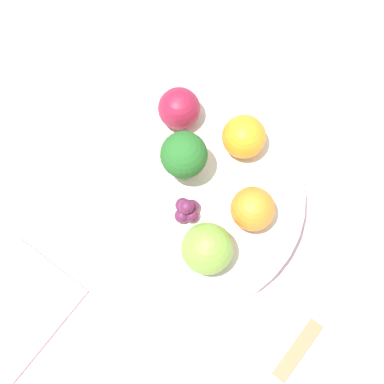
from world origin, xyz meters
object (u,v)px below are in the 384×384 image
object	(u,v)px
orange_front	(244,137)
napkin	(3,317)
grape_cluster	(187,210)
apple_red	(207,249)
orange_back	(253,209)
apple_green	(179,108)
bowl	(192,199)
broccoli	(184,156)
spoon	(299,349)

from	to	relation	value
orange_front	napkin	xyz separation A→B (m)	(-0.32, -0.01, -0.05)
grape_cluster	napkin	xyz separation A→B (m)	(-0.23, 0.02, -0.03)
apple_red	orange_back	bearing A→B (deg)	8.28
apple_green	orange_back	xyz separation A→B (m)	(-0.00, -0.14, -0.00)
orange_back	apple_green	bearing A→B (deg)	89.56
bowl	orange_front	size ratio (longest dim) A/B	5.11
broccoli	napkin	world-z (taller)	broccoli
napkin	orange_back	bearing A→B (deg)	-12.20
grape_cluster	spoon	world-z (taller)	grape_cluster
broccoli	orange_back	bearing A→B (deg)	-70.39
bowl	apple_green	world-z (taller)	apple_green
broccoli	orange_front	distance (m)	0.07
orange_front	orange_back	distance (m)	0.08
orange_front	napkin	distance (m)	0.33
bowl	apple_green	size ratio (longest dim) A/B	5.24
apple_green	orange_back	world-z (taller)	same
broccoli	napkin	distance (m)	0.26
bowl	orange_front	world-z (taller)	orange_front
apple_green	grape_cluster	size ratio (longest dim) A/B	1.53
orange_back	grape_cluster	distance (m)	0.07
apple_green	broccoli	bearing A→B (deg)	-118.91
apple_green	napkin	world-z (taller)	apple_green
orange_back	bowl	bearing A→B (deg)	125.46
broccoli	bowl	bearing A→B (deg)	-107.68
apple_red	bowl	bearing A→B (deg)	68.95
apple_green	grape_cluster	world-z (taller)	apple_green
bowl	broccoli	bearing A→B (deg)	72.32
broccoli	apple_red	bearing A→B (deg)	-110.02
orange_front	spoon	size ratio (longest dim) A/B	0.67
apple_red	apple_green	xyz separation A→B (m)	(0.07, 0.15, -0.00)
apple_green	napkin	distance (m)	0.30
apple_red	grape_cluster	bearing A→B (deg)	80.23
broccoli	orange_back	xyz separation A→B (m)	(0.03, -0.09, -0.02)
grape_cluster	spoon	distance (m)	0.19
bowl	broccoli	world-z (taller)	broccoli
spoon	broccoli	bearing A→B (deg)	88.09
broccoli	orange_front	world-z (taller)	broccoli
orange_back	napkin	xyz separation A→B (m)	(-0.28, 0.06, -0.05)
bowl	broccoli	distance (m)	0.06
orange_back	orange_front	bearing A→B (deg)	60.88
apple_red	spoon	xyz separation A→B (m)	(0.03, -0.13, -0.05)
broccoli	apple_red	size ratio (longest dim) A/B	1.27
bowl	apple_green	bearing A→B (deg)	64.70
orange_back	grape_cluster	bearing A→B (deg)	143.45
bowl	orange_back	size ratio (longest dim) A/B	5.24
bowl	orange_front	xyz separation A→B (m)	(0.08, 0.02, 0.04)
bowl	orange_front	bearing A→B (deg)	12.18
apple_red	orange_front	bearing A→B (deg)	38.03
apple_red	napkin	bearing A→B (deg)	162.00
apple_red	orange_back	distance (m)	0.07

